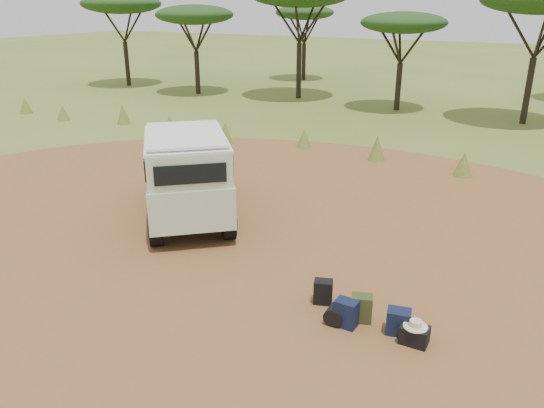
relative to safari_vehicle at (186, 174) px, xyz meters
The scene contains 13 objects.
ground 3.25m from the safari_vehicle, 28.87° to the right, with size 140.00×140.00×0.00m, color #526925.
dirt_clearing 3.25m from the safari_vehicle, 28.87° to the right, with size 23.00×23.00×0.01m, color brown.
grass_fringe 7.75m from the safari_vehicle, 68.85° to the left, with size 36.60×1.60×0.90m.
acacia_treeline 19.02m from the safari_vehicle, 79.42° to the left, with size 46.70×13.20×6.26m.
safari_vehicle is the anchor object (origin of this frame).
walking_staff 0.97m from the safari_vehicle, 151.02° to the right, with size 0.04×0.04×1.60m, color maroon.
backpack_black 5.38m from the safari_vehicle, 25.30° to the right, with size 0.34×0.25×0.46m, color black.
backpack_navy 6.17m from the safari_vehicle, 26.95° to the right, with size 0.38×0.27×0.50m, color #101C33.
backpack_olive 6.21m from the safari_vehicle, 23.91° to the right, with size 0.36×0.26×0.50m, color #39431E.
duffel_navy 6.85m from the safari_vehicle, 22.02° to the right, with size 0.39×0.30×0.44m, color #101C33.
hard_case 7.20m from the safari_vehicle, 22.24° to the right, with size 0.45×0.32×0.32m, color black.
stuff_sack 6.01m from the safari_vehicle, 27.80° to the right, with size 0.34×0.34×0.34m, color black.
safari_hat 7.18m from the safari_vehicle, 22.24° to the right, with size 0.40×0.40×0.12m.
Camera 1 is at (5.38, -8.75, 5.26)m, focal length 35.00 mm.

